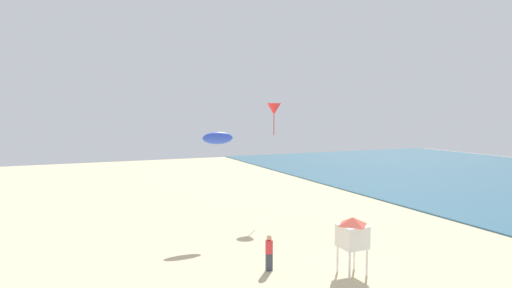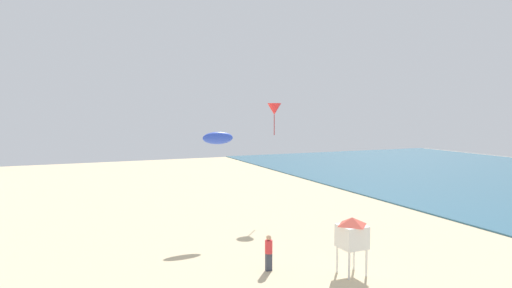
{
  "view_description": "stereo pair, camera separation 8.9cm",
  "coord_description": "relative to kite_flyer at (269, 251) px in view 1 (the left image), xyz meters",
  "views": [
    {
      "loc": [
        -4.29,
        -4.92,
        7.15
      ],
      "look_at": [
        5.53,
        17.5,
        5.34
      ],
      "focal_mm": 30.65,
      "sensor_mm": 36.0,
      "label": 1
    },
    {
      "loc": [
        -4.21,
        -4.95,
        7.15
      ],
      "look_at": [
        5.53,
        17.5,
        5.34
      ],
      "focal_mm": 30.65,
      "sensor_mm": 36.0,
      "label": 2
    }
  ],
  "objects": [
    {
      "name": "lifeguard_stand",
      "position": [
        3.16,
        -1.85,
        0.92
      ],
      "size": [
        1.1,
        1.1,
        2.55
      ],
      "rotation": [
        0.0,
        0.0,
        -0.12
      ],
      "color": "white",
      "rests_on": "ground"
    },
    {
      "name": "kite_red_delta",
      "position": [
        5.22,
        10.24,
        6.41
      ],
      "size": [
        0.99,
        0.99,
        2.24
      ],
      "color": "red"
    },
    {
      "name": "kite_flyer",
      "position": [
        0.0,
        0.0,
        0.0
      ],
      "size": [
        0.34,
        0.34,
        1.64
      ],
      "rotation": [
        0.0,
        0.0,
        3.07
      ],
      "color": "#383D4C",
      "rests_on": "ground"
    },
    {
      "name": "kite_blue_parafoil",
      "position": [
        0.02,
        7.15,
        4.68
      ],
      "size": [
        1.87,
        0.52,
        0.73
      ],
      "color": "blue"
    }
  ]
}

